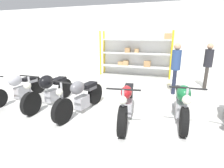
{
  "coord_description": "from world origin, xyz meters",
  "views": [
    {
      "loc": [
        1.49,
        -4.2,
        2.04
      ],
      "look_at": [
        0.0,
        0.4,
        0.7
      ],
      "focal_mm": 28.0,
      "sensor_mm": 36.0,
      "label": 1
    }
  ],
  "objects_px": {
    "motorcycle_grey": "(81,96)",
    "motorcycle_green": "(182,103)",
    "shelving_rack": "(136,54)",
    "motorcycle_silver": "(19,87)",
    "person_near_rack": "(208,62)",
    "motorcycle_red": "(127,103)",
    "motorcycle_black": "(50,89)",
    "person_browsing": "(176,64)"
  },
  "relations": [
    {
      "from": "shelving_rack",
      "to": "motorcycle_red",
      "type": "bearing_deg",
      "value": -81.8
    },
    {
      "from": "motorcycle_silver",
      "to": "person_browsing",
      "type": "distance_m",
      "value": 5.36
    },
    {
      "from": "motorcycle_silver",
      "to": "motorcycle_black",
      "type": "bearing_deg",
      "value": 93.55
    },
    {
      "from": "shelving_rack",
      "to": "motorcycle_silver",
      "type": "relative_size",
      "value": 1.75
    },
    {
      "from": "motorcycle_silver",
      "to": "person_near_rack",
      "type": "distance_m",
      "value": 6.94
    },
    {
      "from": "motorcycle_black",
      "to": "motorcycle_red",
      "type": "bearing_deg",
      "value": 87.73
    },
    {
      "from": "motorcycle_red",
      "to": "person_browsing",
      "type": "xyz_separation_m",
      "value": [
        1.16,
        2.54,
        0.63
      ]
    },
    {
      "from": "motorcycle_black",
      "to": "person_browsing",
      "type": "bearing_deg",
      "value": 125.71
    },
    {
      "from": "motorcycle_black",
      "to": "person_browsing",
      "type": "distance_m",
      "value": 4.3
    },
    {
      "from": "motorcycle_black",
      "to": "motorcycle_grey",
      "type": "xyz_separation_m",
      "value": [
        1.13,
        -0.19,
        -0.04
      ]
    },
    {
      "from": "person_near_rack",
      "to": "motorcycle_grey",
      "type": "bearing_deg",
      "value": 58.39
    },
    {
      "from": "shelving_rack",
      "to": "motorcycle_green",
      "type": "relative_size",
      "value": 1.75
    },
    {
      "from": "motorcycle_black",
      "to": "person_browsing",
      "type": "relative_size",
      "value": 1.2
    },
    {
      "from": "motorcycle_green",
      "to": "person_near_rack",
      "type": "height_order",
      "value": "person_near_rack"
    },
    {
      "from": "motorcycle_silver",
      "to": "motorcycle_red",
      "type": "bearing_deg",
      "value": 92.74
    },
    {
      "from": "motorcycle_red",
      "to": "motorcycle_black",
      "type": "bearing_deg",
      "value": -101.77
    },
    {
      "from": "shelving_rack",
      "to": "motorcycle_green",
      "type": "bearing_deg",
      "value": -66.54
    },
    {
      "from": "motorcycle_silver",
      "to": "person_browsing",
      "type": "height_order",
      "value": "person_browsing"
    },
    {
      "from": "motorcycle_red",
      "to": "motorcycle_grey",
      "type": "bearing_deg",
      "value": -97.19
    },
    {
      "from": "motorcycle_grey",
      "to": "person_browsing",
      "type": "bearing_deg",
      "value": 145.69
    },
    {
      "from": "shelving_rack",
      "to": "person_browsing",
      "type": "height_order",
      "value": "shelving_rack"
    },
    {
      "from": "person_browsing",
      "to": "motorcycle_red",
      "type": "bearing_deg",
      "value": 70.13
    },
    {
      "from": "shelving_rack",
      "to": "motorcycle_grey",
      "type": "xyz_separation_m",
      "value": [
        -0.55,
        -5.0,
        -0.68
      ]
    },
    {
      "from": "motorcycle_grey",
      "to": "motorcycle_red",
      "type": "xyz_separation_m",
      "value": [
        1.27,
        -0.0,
        -0.02
      ]
    },
    {
      "from": "motorcycle_silver",
      "to": "motorcycle_green",
      "type": "xyz_separation_m",
      "value": [
        4.95,
        0.07,
        0.04
      ]
    },
    {
      "from": "motorcycle_grey",
      "to": "motorcycle_red",
      "type": "relative_size",
      "value": 0.93
    },
    {
      "from": "motorcycle_black",
      "to": "motorcycle_grey",
      "type": "bearing_deg",
      "value": 82.66
    },
    {
      "from": "motorcycle_grey",
      "to": "person_near_rack",
      "type": "bearing_deg",
      "value": 144.38
    },
    {
      "from": "motorcycle_grey",
      "to": "person_browsing",
      "type": "xyz_separation_m",
      "value": [
        2.43,
        2.54,
        0.61
      ]
    },
    {
      "from": "motorcycle_black",
      "to": "motorcycle_grey",
      "type": "relative_size",
      "value": 1.05
    },
    {
      "from": "motorcycle_grey",
      "to": "motorcycle_green",
      "type": "xyz_separation_m",
      "value": [
        2.57,
        0.34,
        0.01
      ]
    },
    {
      "from": "motorcycle_silver",
      "to": "person_near_rack",
      "type": "xyz_separation_m",
      "value": [
        6.03,
        3.37,
        0.62
      ]
    },
    {
      "from": "motorcycle_grey",
      "to": "motorcycle_green",
      "type": "height_order",
      "value": "motorcycle_green"
    },
    {
      "from": "motorcycle_silver",
      "to": "motorcycle_black",
      "type": "distance_m",
      "value": 1.25
    },
    {
      "from": "motorcycle_green",
      "to": "shelving_rack",
      "type": "bearing_deg",
      "value": -157.47
    },
    {
      "from": "motorcycle_silver",
      "to": "motorcycle_grey",
      "type": "distance_m",
      "value": 2.39
    },
    {
      "from": "motorcycle_red",
      "to": "motorcycle_green",
      "type": "xyz_separation_m",
      "value": [
        1.3,
        0.34,
        0.03
      ]
    },
    {
      "from": "shelving_rack",
      "to": "person_browsing",
      "type": "relative_size",
      "value": 2.03
    },
    {
      "from": "person_browsing",
      "to": "motorcycle_silver",
      "type": "bearing_deg",
      "value": 29.96
    },
    {
      "from": "motorcycle_grey",
      "to": "motorcycle_green",
      "type": "distance_m",
      "value": 2.6
    },
    {
      "from": "motorcycle_silver",
      "to": "person_browsing",
      "type": "xyz_separation_m",
      "value": [
        4.81,
        2.27,
        0.64
      ]
    },
    {
      "from": "motorcycle_silver",
      "to": "motorcycle_black",
      "type": "height_order",
      "value": "motorcycle_black"
    }
  ]
}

